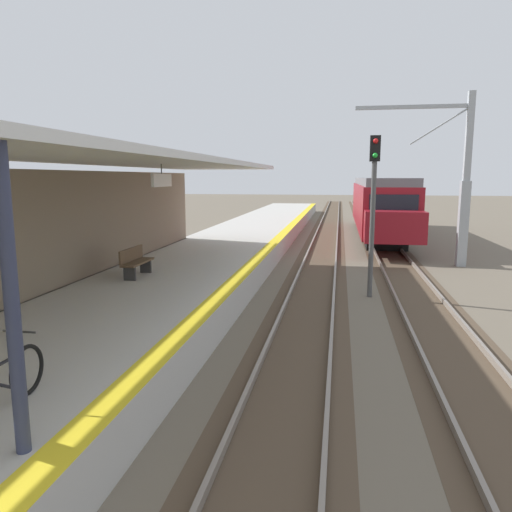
{
  "coord_description": "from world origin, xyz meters",
  "views": [
    {
      "loc": [
        2.73,
        -0.52,
        3.9
      ],
      "look_at": [
        0.85,
        10.37,
        2.1
      ],
      "focal_mm": 33.95,
      "sensor_mm": 36.0,
      "label": 1
    }
  ],
  "objects_px": {
    "catenary_pylon_far_side": "(458,184)",
    "platform_bench": "(135,261)",
    "approaching_train": "(379,204)",
    "rail_signal_post": "(373,200)"
  },
  "relations": [
    {
      "from": "catenary_pylon_far_side",
      "to": "platform_bench",
      "type": "xyz_separation_m",
      "value": [
        -11.17,
        -8.72,
        -2.23
      ]
    },
    {
      "from": "approaching_train",
      "to": "platform_bench",
      "type": "bearing_deg",
      "value": -114.3
    },
    {
      "from": "platform_bench",
      "to": "catenary_pylon_far_side",
      "type": "bearing_deg",
      "value": 38.0
    },
    {
      "from": "approaching_train",
      "to": "catenary_pylon_far_side",
      "type": "height_order",
      "value": "catenary_pylon_far_side"
    },
    {
      "from": "catenary_pylon_far_side",
      "to": "platform_bench",
      "type": "relative_size",
      "value": 4.69
    },
    {
      "from": "catenary_pylon_far_side",
      "to": "platform_bench",
      "type": "distance_m",
      "value": 14.34
    },
    {
      "from": "rail_signal_post",
      "to": "approaching_train",
      "type": "bearing_deg",
      "value": 84.86
    },
    {
      "from": "rail_signal_post",
      "to": "platform_bench",
      "type": "bearing_deg",
      "value": -162.32
    },
    {
      "from": "approaching_train",
      "to": "platform_bench",
      "type": "xyz_separation_m",
      "value": [
        -8.68,
        -19.22,
        -0.8
      ]
    },
    {
      "from": "platform_bench",
      "to": "rail_signal_post",
      "type": "bearing_deg",
      "value": 17.68
    }
  ]
}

